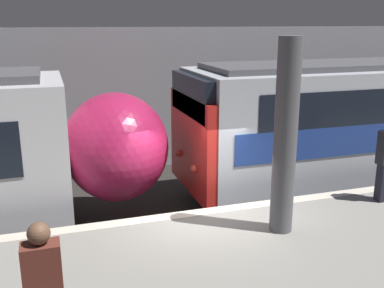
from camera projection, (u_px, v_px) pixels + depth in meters
The scene contains 3 objects.
ground_plane at pixel (204, 259), 9.21m from camera, with size 120.00×120.00×0.00m, color #282623.
station_rear_barrier at pixel (139, 100), 14.48m from camera, with size 50.00×0.15×4.55m.
support_pillar_near at pixel (285, 138), 7.59m from camera, with size 0.40×0.40×3.38m.
Camera 1 is at (-2.76, -7.79, 4.71)m, focal length 42.00 mm.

